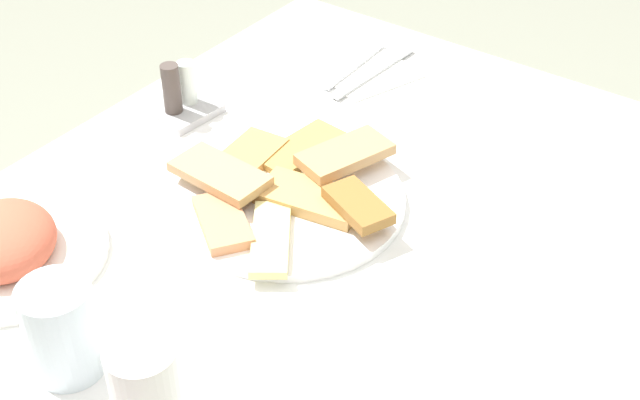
{
  "coord_description": "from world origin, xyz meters",
  "views": [
    {
      "loc": [
        0.69,
        0.47,
        1.43
      ],
      "look_at": [
        0.0,
        -0.03,
        0.77
      ],
      "focal_mm": 49.62,
      "sensor_mm": 36.0,
      "label": 1
    }
  ],
  "objects_px": {
    "spoon": "(374,72)",
    "paper_napkin": "(364,71)",
    "fork": "(355,65)",
    "salad_plate_greens": "(4,245)",
    "soda_can": "(148,396)",
    "condiment_caddy": "(181,98)",
    "drinking_glass": "(62,330)",
    "dining_table": "(341,280)",
    "pide_platter": "(287,194)"
  },
  "relations": [
    {
      "from": "soda_can",
      "to": "spoon",
      "type": "height_order",
      "value": "soda_can"
    },
    {
      "from": "spoon",
      "to": "condiment_caddy",
      "type": "relative_size",
      "value": 2.03
    },
    {
      "from": "fork",
      "to": "condiment_caddy",
      "type": "relative_size",
      "value": 1.73
    },
    {
      "from": "spoon",
      "to": "paper_napkin",
      "type": "bearing_deg",
      "value": -86.57
    },
    {
      "from": "paper_napkin",
      "to": "condiment_caddy",
      "type": "distance_m",
      "value": 0.3
    },
    {
      "from": "dining_table",
      "to": "spoon",
      "type": "height_order",
      "value": "spoon"
    },
    {
      "from": "pide_platter",
      "to": "soda_can",
      "type": "bearing_deg",
      "value": 18.43
    },
    {
      "from": "salad_plate_greens",
      "to": "drinking_glass",
      "type": "distance_m",
      "value": 0.21
    },
    {
      "from": "spoon",
      "to": "pide_platter",
      "type": "bearing_deg",
      "value": 18.18
    },
    {
      "from": "soda_can",
      "to": "drinking_glass",
      "type": "height_order",
      "value": "soda_can"
    },
    {
      "from": "spoon",
      "to": "condiment_caddy",
      "type": "bearing_deg",
      "value": -29.26
    },
    {
      "from": "dining_table",
      "to": "drinking_glass",
      "type": "height_order",
      "value": "drinking_glass"
    },
    {
      "from": "drinking_glass",
      "to": "condiment_caddy",
      "type": "distance_m",
      "value": 0.49
    },
    {
      "from": "condiment_caddy",
      "to": "paper_napkin",
      "type": "bearing_deg",
      "value": 150.23
    },
    {
      "from": "drinking_glass",
      "to": "soda_can",
      "type": "bearing_deg",
      "value": 83.92
    },
    {
      "from": "pide_platter",
      "to": "paper_napkin",
      "type": "height_order",
      "value": "pide_platter"
    },
    {
      "from": "soda_can",
      "to": "fork",
      "type": "bearing_deg",
      "value": -160.66
    },
    {
      "from": "drinking_glass",
      "to": "fork",
      "type": "distance_m",
      "value": 0.69
    },
    {
      "from": "spoon",
      "to": "drinking_glass",
      "type": "bearing_deg",
      "value": 9.75
    },
    {
      "from": "soda_can",
      "to": "spoon",
      "type": "xyz_separation_m",
      "value": [
        -0.7,
        -0.21,
        -0.06
      ]
    },
    {
      "from": "drinking_glass",
      "to": "paper_napkin",
      "type": "bearing_deg",
      "value": -172.19
    },
    {
      "from": "dining_table",
      "to": "fork",
      "type": "height_order",
      "value": "fork"
    },
    {
      "from": "salad_plate_greens",
      "to": "soda_can",
      "type": "xyz_separation_m",
      "value": [
        0.08,
        0.32,
        0.04
      ]
    },
    {
      "from": "drinking_glass",
      "to": "paper_napkin",
      "type": "height_order",
      "value": "drinking_glass"
    },
    {
      "from": "pide_platter",
      "to": "paper_napkin",
      "type": "bearing_deg",
      "value": -162.43
    },
    {
      "from": "drinking_glass",
      "to": "condiment_caddy",
      "type": "bearing_deg",
      "value": -150.43
    },
    {
      "from": "fork",
      "to": "spoon",
      "type": "relative_size",
      "value": 0.85
    },
    {
      "from": "dining_table",
      "to": "salad_plate_greens",
      "type": "distance_m",
      "value": 0.41
    },
    {
      "from": "pide_platter",
      "to": "condiment_caddy",
      "type": "distance_m",
      "value": 0.27
    },
    {
      "from": "fork",
      "to": "spoon",
      "type": "xyz_separation_m",
      "value": [
        0.0,
        0.04,
        0.0
      ]
    },
    {
      "from": "salad_plate_greens",
      "to": "condiment_caddy",
      "type": "xyz_separation_m",
      "value": [
        -0.36,
        -0.05,
        0.01
      ]
    },
    {
      "from": "soda_can",
      "to": "spoon",
      "type": "bearing_deg",
      "value": -163.33
    },
    {
      "from": "paper_napkin",
      "to": "fork",
      "type": "xyz_separation_m",
      "value": [
        0.0,
        -0.02,
        0.0
      ]
    },
    {
      "from": "dining_table",
      "to": "drinking_glass",
      "type": "bearing_deg",
      "value": -15.97
    },
    {
      "from": "dining_table",
      "to": "drinking_glass",
      "type": "xyz_separation_m",
      "value": [
        0.35,
        -0.1,
        0.14
      ]
    },
    {
      "from": "soda_can",
      "to": "condiment_caddy",
      "type": "bearing_deg",
      "value": -139.57
    },
    {
      "from": "pide_platter",
      "to": "condiment_caddy",
      "type": "xyz_separation_m",
      "value": [
        -0.08,
        -0.25,
        0.01
      ]
    },
    {
      "from": "pide_platter",
      "to": "salad_plate_greens",
      "type": "xyz_separation_m",
      "value": [
        0.28,
        -0.2,
        0.01
      ]
    },
    {
      "from": "paper_napkin",
      "to": "fork",
      "type": "bearing_deg",
      "value": -90.0
    },
    {
      "from": "dining_table",
      "to": "soda_can",
      "type": "xyz_separation_m",
      "value": [
        0.36,
        0.03,
        0.15
      ]
    },
    {
      "from": "paper_napkin",
      "to": "fork",
      "type": "height_order",
      "value": "fork"
    },
    {
      "from": "fork",
      "to": "pide_platter",
      "type": "bearing_deg",
      "value": 18.26
    },
    {
      "from": "dining_table",
      "to": "paper_napkin",
      "type": "xyz_separation_m",
      "value": [
        -0.34,
        -0.19,
        0.09
      ]
    },
    {
      "from": "salad_plate_greens",
      "to": "spoon",
      "type": "relative_size",
      "value": 1.19
    },
    {
      "from": "soda_can",
      "to": "drinking_glass",
      "type": "relative_size",
      "value": 1.13
    },
    {
      "from": "soda_can",
      "to": "condiment_caddy",
      "type": "relative_size",
      "value": 1.24
    },
    {
      "from": "soda_can",
      "to": "pide_platter",
      "type": "bearing_deg",
      "value": -161.57
    },
    {
      "from": "condiment_caddy",
      "to": "spoon",
      "type": "bearing_deg",
      "value": 147.31
    },
    {
      "from": "pide_platter",
      "to": "soda_can",
      "type": "height_order",
      "value": "soda_can"
    },
    {
      "from": "paper_napkin",
      "to": "condiment_caddy",
      "type": "height_order",
      "value": "condiment_caddy"
    }
  ]
}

